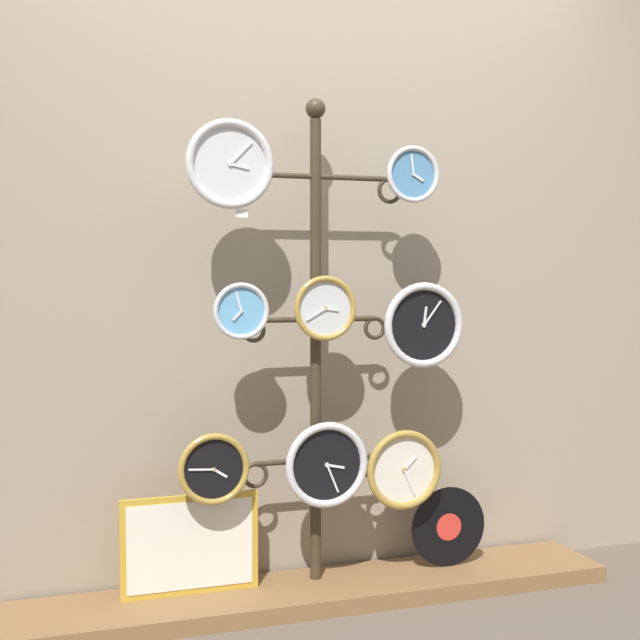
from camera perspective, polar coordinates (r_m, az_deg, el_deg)
name	(u,v)px	position (r m, az deg, el deg)	size (l,w,h in m)	color
ground_plane	(355,637)	(3.09, 2.29, -19.60)	(12.00, 12.00, 0.00)	brown
shop_wall	(302,217)	(3.40, -1.15, 6.60)	(4.40, 0.04, 2.80)	gray
low_shelf	(321,592)	(3.38, 0.06, -16.99)	(2.20, 0.36, 0.06)	brown
display_stand	(316,446)	(3.30, -0.28, -8.05)	(0.68, 0.44, 1.82)	#382D1E
clock_top_left	(230,164)	(3.06, -5.80, 9.90)	(0.30, 0.04, 0.30)	silver
clock_top_right	(412,174)	(3.31, 5.94, 9.25)	(0.21, 0.04, 0.21)	#4C84B2
clock_middle_left	(241,311)	(3.06, -5.10, 0.58)	(0.20, 0.04, 0.20)	#60A8DB
clock_middle_center	(325,308)	(3.17, 0.31, 0.75)	(0.23, 0.04, 0.23)	silver
clock_middle_right	(423,325)	(3.30, 6.63, -0.32)	(0.32, 0.04, 0.32)	black
clock_bottom_left	(214,469)	(3.12, -6.83, -9.44)	(0.25, 0.04, 0.25)	black
clock_bottom_center	(327,465)	(3.22, 0.42, -9.24)	(0.31, 0.04, 0.31)	black
clock_bottom_right	(404,470)	(3.34, 5.38, -9.51)	(0.30, 0.04, 0.30)	silver
vinyl_record	(448,527)	(3.54, 8.22, -12.96)	(0.31, 0.01, 0.31)	black
picture_frame	(190,545)	(3.25, -8.32, -14.04)	(0.49, 0.02, 0.35)	gold
price_tag_upper	(242,213)	(3.05, -5.02, 6.82)	(0.04, 0.00, 0.03)	white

